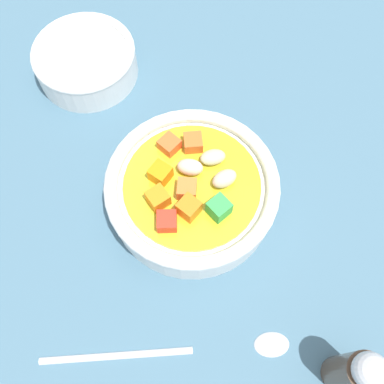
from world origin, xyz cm
name	(u,v)px	position (x,y,z in cm)	size (l,w,h in cm)	color
ground_plane	(192,204)	(0.00, 0.00, -1.00)	(140.00, 140.00, 2.00)	#42667A
soup_bowl_main	(192,190)	(-0.01, -0.01, 2.62)	(17.06, 17.06, 5.94)	white
spoon	(199,349)	(7.80, -12.55, 0.41)	(19.76, 13.63, 0.94)	silver
side_bowl_small	(86,61)	(-19.00, 8.56, 2.11)	(11.83, 11.83, 4.06)	white
pepper_shaker	(355,372)	(19.55, -8.29, 4.60)	(3.06, 3.06, 9.24)	#4C3828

